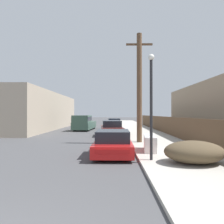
% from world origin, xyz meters
% --- Properties ---
extents(sidewalk_curb, '(4.20, 63.00, 0.12)m').
position_xyz_m(sidewalk_curb, '(5.30, 23.50, 0.06)').
color(sidewalk_curb, '#ADA89E').
rests_on(sidewalk_curb, ground).
extents(discarded_fridge, '(0.83, 1.85, 0.81)m').
position_xyz_m(discarded_fridge, '(4.03, 8.57, 0.51)').
color(discarded_fridge, white).
rests_on(discarded_fridge, sidewalk_curb).
extents(parked_sports_car_red, '(1.88, 4.14, 1.23)m').
position_xyz_m(parked_sports_car_red, '(2.08, 8.14, 0.56)').
color(parked_sports_car_red, red).
rests_on(parked_sports_car_red, ground).
extents(car_parked_mid, '(2.20, 4.80, 1.43)m').
position_xyz_m(car_parked_mid, '(1.91, 16.42, 0.66)').
color(car_parked_mid, '#5B1E19').
rests_on(car_parked_mid, ground).
extents(car_parked_far, '(2.09, 4.76, 1.41)m').
position_xyz_m(car_parked_far, '(2.10, 25.26, 0.66)').
color(car_parked_far, '#2D478C').
rests_on(car_parked_far, ground).
extents(pickup_truck, '(2.38, 5.76, 1.85)m').
position_xyz_m(pickup_truck, '(-1.58, 22.55, 0.92)').
color(pickup_truck, '#385647').
rests_on(pickup_truck, ground).
extents(utility_pole, '(1.80, 0.35, 7.43)m').
position_xyz_m(utility_pole, '(3.87, 11.73, 3.92)').
color(utility_pole, brown).
rests_on(utility_pole, sidewalk_curb).
extents(street_lamp, '(0.26, 0.26, 4.44)m').
position_xyz_m(street_lamp, '(3.70, 6.46, 2.71)').
color(street_lamp, '#232326').
rests_on(street_lamp, sidewalk_curb).
extents(brush_pile, '(2.34, 1.75, 0.87)m').
position_xyz_m(brush_pile, '(5.28, 5.94, 0.56)').
color(brush_pile, brown).
rests_on(brush_pile, sidewalk_curb).
extents(wooden_fence, '(0.08, 33.95, 1.64)m').
position_xyz_m(wooden_fence, '(7.25, 16.71, 0.94)').
color(wooden_fence, brown).
rests_on(wooden_fence, sidewalk_curb).
extents(building_left_block, '(7.00, 19.84, 4.71)m').
position_xyz_m(building_left_block, '(-8.69, 24.71, 2.36)').
color(building_left_block, tan).
rests_on(building_left_block, ground).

